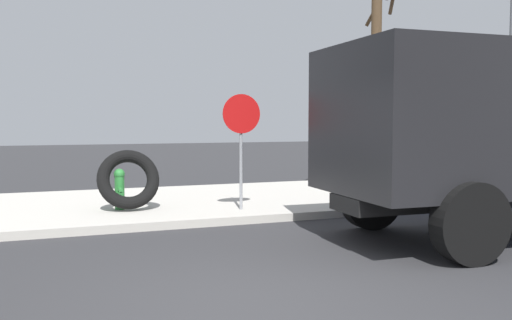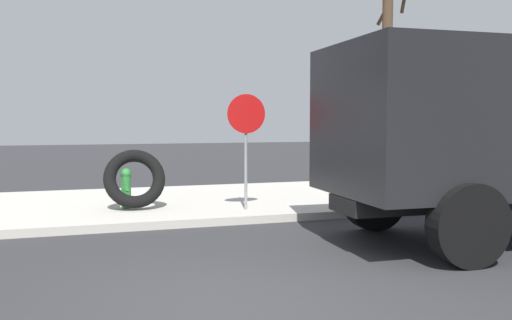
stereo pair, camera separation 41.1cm
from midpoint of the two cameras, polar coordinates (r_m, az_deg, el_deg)
ground_plane at (r=5.91m, az=-2.19°, el=-14.48°), size 80.00×80.00×0.00m
sidewalk_curb at (r=12.09m, az=-11.94°, el=-4.58°), size 36.00×5.00×0.15m
fire_hydrant at (r=11.06m, az=-15.12°, el=-2.81°), size 0.22×0.49×0.80m
loose_tire at (r=10.92m, az=-14.25°, el=-1.97°), size 1.22×0.71×1.20m
stop_sign at (r=10.58m, az=-2.67°, el=3.19°), size 0.76×0.08×2.25m
bare_tree at (r=13.97m, az=11.62°, el=10.04°), size 1.56×1.55×5.98m
street_light_pole at (r=14.75m, az=24.39°, el=9.14°), size 0.12×0.12×6.24m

